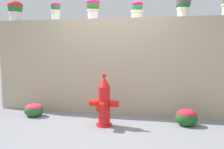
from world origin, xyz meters
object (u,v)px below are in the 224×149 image
potted_plant_0 (15,9)px  potted_plant_3 (137,9)px  flower_bush_right (34,109)px  potted_plant_2 (93,6)px  flower_bush_left (186,117)px  potted_plant_1 (56,9)px  potted_plant_4 (183,4)px  fire_hydrant (104,103)px

potted_plant_0 → potted_plant_3: bearing=0.8°
potted_plant_0 → flower_bush_right: (0.75, -0.66, -2.09)m
potted_plant_2 → flower_bush_left: 2.89m
potted_plant_1 → potted_plant_4: bearing=-0.8°
potted_plant_1 → flower_bush_left: potted_plant_1 is taller
potted_plant_3 → potted_plant_2: bearing=-179.1°
potted_plant_4 → flower_bush_left: bearing=-84.7°
flower_bush_right → potted_plant_4: bearing=13.3°
potted_plant_1 → potted_plant_2: potted_plant_2 is taller
potted_plant_4 → flower_bush_right: potted_plant_4 is taller
flower_bush_left → flower_bush_right: size_ratio=0.97×
potted_plant_1 → potted_plant_4: potted_plant_4 is taller
potted_plant_3 → fire_hydrant: bearing=-113.7°
potted_plant_2 → flower_bush_right: 2.43m
fire_hydrant → potted_plant_1: bearing=142.0°
potted_plant_1 → potted_plant_2: size_ratio=0.90×
potted_plant_2 → flower_bush_right: size_ratio=1.16×
flower_bush_right → potted_plant_0: bearing=138.5°
fire_hydrant → potted_plant_3: bearing=66.3°
flower_bush_left → potted_plant_0: bearing=169.6°
potted_plant_3 → potted_plant_4: 0.90m
potted_plant_3 → potted_plant_4: bearing=-1.8°
potted_plant_4 → flower_bush_left: (0.06, -0.69, -2.05)m
potted_plant_4 → potted_plant_3: bearing=178.2°
potted_plant_1 → flower_bush_right: bearing=-105.1°
fire_hydrant → flower_bush_right: size_ratio=2.34×
potted_plant_3 → flower_bush_right: 2.90m
potted_plant_0 → flower_bush_right: 2.31m
flower_bush_left → potted_plant_2: bearing=159.6°
potted_plant_1 → fire_hydrant: bearing=-38.0°
potted_plant_4 → fire_hydrant: 2.46m
potted_plant_3 → flower_bush_right: size_ratio=0.93×
flower_bush_left → flower_bush_right: flower_bush_left is taller
flower_bush_right → flower_bush_left: bearing=-0.3°
potted_plant_1 → flower_bush_left: size_ratio=1.07×
potted_plant_1 → potted_plant_3: bearing=-0.3°
flower_bush_left → flower_bush_right: (-2.93, 0.01, -0.02)m
potted_plant_2 → potted_plant_0: bearing=-179.2°
potted_plant_1 → fire_hydrant: potted_plant_1 is taller
potted_plant_0 → fire_hydrant: potted_plant_0 is taller
fire_hydrant → flower_bush_right: (-1.52, 0.32, -0.27)m
potted_plant_1 → potted_plant_2: (0.85, -0.02, 0.03)m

